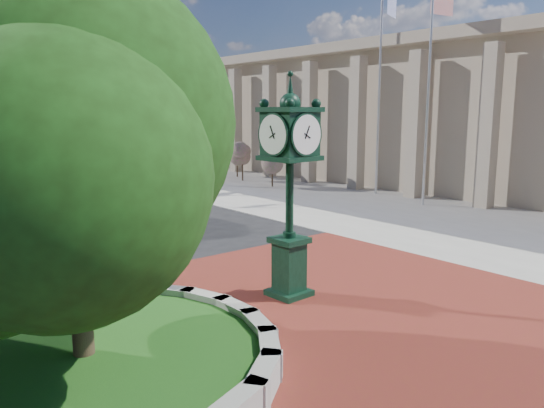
{
  "coord_description": "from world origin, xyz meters",
  "views": [
    {
      "loc": [
        -7.95,
        -8.66,
        4.51
      ],
      "look_at": [
        0.45,
        1.5,
        2.21
      ],
      "focal_mm": 35.0,
      "sensor_mm": 36.0,
      "label": 1
    }
  ],
  "objects": [
    {
      "name": "sidewalk",
      "position": [
        16.0,
        10.0,
        0.02
      ],
      "size": [
        20.0,
        50.0,
        0.04
      ],
      "primitive_type": "cube",
      "color": "#9E9B93",
      "rests_on": "ground"
    },
    {
      "name": "shrub_far",
      "position": [
        13.58,
        21.2,
        1.59
      ],
      "size": [
        1.2,
        1.2,
        2.2
      ],
      "color": "#38281C",
      "rests_on": "ground"
    },
    {
      "name": "post_clock",
      "position": [
        0.34,
        0.71,
        2.94
      ],
      "size": [
        1.17,
        1.17,
        5.35
      ],
      "color": "black",
      "rests_on": "ground"
    },
    {
      "name": "civic_building",
      "position": [
        23.6,
        12.0,
        4.33
      ],
      "size": [
        17.35,
        44.0,
        8.6
      ],
      "color": "tan",
      "rests_on": "ground"
    },
    {
      "name": "plaza",
      "position": [
        0.0,
        -1.0,
        0.02
      ],
      "size": [
        12.0,
        12.0,
        0.04
      ],
      "primitive_type": "cube",
      "color": "maroon",
      "rests_on": "ground"
    },
    {
      "name": "flagpole_a",
      "position": [
        13.9,
        6.25,
        5.29
      ],
      "size": [
        1.61,
        0.21,
        10.33
      ],
      "color": "silver",
      "rests_on": "ground"
    },
    {
      "name": "flagpole_b",
      "position": [
        15.0,
        10.06,
        5.63
      ],
      "size": [
        1.66,
        0.6,
        10.98
      ],
      "color": "silver",
      "rests_on": "ground"
    },
    {
      "name": "shrub_mid",
      "position": [
        12.6,
        19.26,
        1.59
      ],
      "size": [
        1.2,
        1.2,
        2.2
      ],
      "color": "#38281C",
      "rests_on": "ground"
    },
    {
      "name": "street_lamp_near",
      "position": [
        3.72,
        28.08,
        4.83
      ],
      "size": [
        1.75,
        0.88,
        8.24
      ],
      "color": "slate",
      "rests_on": "ground"
    },
    {
      "name": "grass_bed",
      "position": [
        -5.0,
        0.0,
        0.2
      ],
      "size": [
        6.1,
        6.1,
        0.4
      ],
      "primitive_type": "cylinder",
      "color": "#184313",
      "rests_on": "ground"
    },
    {
      "name": "ground",
      "position": [
        0.0,
        0.0,
        0.0
      ],
      "size": [
        200.0,
        200.0,
        0.0
      ],
      "primitive_type": "plane",
      "color": "black",
      "rests_on": "ground"
    },
    {
      "name": "planter_wall",
      "position": [
        -2.71,
        -0.0,
        0.27
      ],
      "size": [
        2.96,
        6.77,
        0.54
      ],
      "color": "#9E9B93",
      "rests_on": "ground"
    },
    {
      "name": "tree_planter",
      "position": [
        -5.0,
        0.0,
        3.72
      ],
      "size": [
        5.2,
        5.2,
        6.33
      ],
      "color": "#38281C",
      "rests_on": "ground"
    },
    {
      "name": "shrub_near",
      "position": [
        12.35,
        15.88,
        1.59
      ],
      "size": [
        1.2,
        1.2,
        2.2
      ],
      "color": "#38281C",
      "rests_on": "ground"
    }
  ]
}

